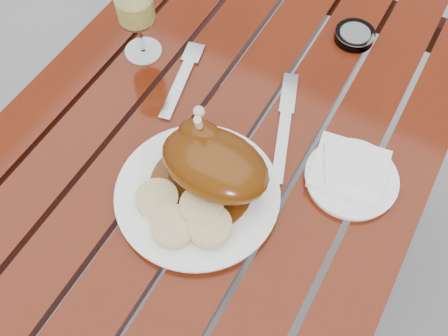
# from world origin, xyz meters

# --- Properties ---
(ground) EXTENTS (60.00, 60.00, 0.00)m
(ground) POSITION_xyz_m (0.00, 0.00, 0.00)
(ground) COLOR slate
(ground) RESTS_ON ground
(table) EXTENTS (0.80, 1.20, 0.75)m
(table) POSITION_xyz_m (0.00, 0.00, 0.38)
(table) COLOR #5F1E0B
(table) RESTS_ON ground
(dinner_plate) EXTENTS (0.34, 0.34, 0.02)m
(dinner_plate) POSITION_xyz_m (0.04, -0.15, 0.76)
(dinner_plate) COLOR white
(dinner_plate) RESTS_ON table
(roast_duck) EXTENTS (0.21, 0.19, 0.14)m
(roast_duck) POSITION_xyz_m (0.05, -0.11, 0.82)
(roast_duck) COLOR #552709
(roast_duck) RESTS_ON dinner_plate
(bread_dumplings) EXTENTS (0.18, 0.13, 0.03)m
(bread_dumplings) POSITION_xyz_m (0.05, -0.20, 0.78)
(bread_dumplings) COLOR tan
(bread_dumplings) RESTS_ON dinner_plate
(wine_glass) EXTENTS (0.08, 0.08, 0.19)m
(wine_glass) POSITION_xyz_m (-0.24, 0.10, 0.84)
(wine_glass) COLOR #E8DE69
(wine_glass) RESTS_ON table
(side_plate) EXTENTS (0.19, 0.19, 0.01)m
(side_plate) POSITION_xyz_m (0.26, 0.02, 0.76)
(side_plate) COLOR white
(side_plate) RESTS_ON table
(napkin) EXTENTS (0.15, 0.14, 0.01)m
(napkin) POSITION_xyz_m (0.25, 0.03, 0.77)
(napkin) COLOR white
(napkin) RESTS_ON side_plate
(ashtray) EXTENTS (0.11, 0.11, 0.02)m
(ashtray) POSITION_xyz_m (0.14, 0.35, 0.76)
(ashtray) COLOR #B2B7BC
(ashtray) RESTS_ON table
(fork) EXTENTS (0.07, 0.19, 0.01)m
(fork) POSITION_xyz_m (-0.13, 0.06, 0.75)
(fork) COLOR gray
(fork) RESTS_ON table
(knife) EXTENTS (0.10, 0.22, 0.01)m
(knife) POSITION_xyz_m (0.11, 0.05, 0.75)
(knife) COLOR gray
(knife) RESTS_ON table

